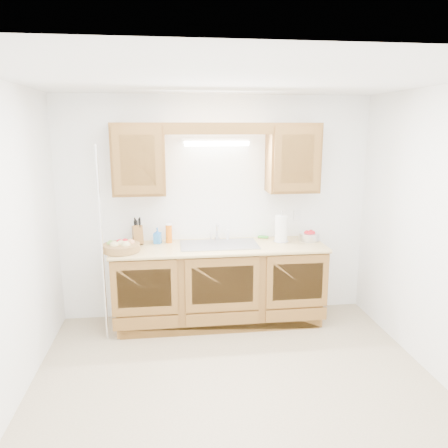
{
  "coord_description": "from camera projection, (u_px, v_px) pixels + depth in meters",
  "views": [
    {
      "loc": [
        -0.52,
        -3.35,
        2.15
      ],
      "look_at": [
        0.01,
        0.85,
        1.21
      ],
      "focal_mm": 35.0,
      "sensor_mm": 36.0,
      "label": 1
    }
  ],
  "objects": [
    {
      "name": "outlet_plate",
      "position": [
        297.0,
        215.0,
        5.09
      ],
      "size": [
        0.08,
        0.01,
        0.12
      ],
      "primitive_type": "cube",
      "color": "white",
      "rests_on": "room"
    },
    {
      "name": "wire_shelf_pole",
      "position": [
        102.0,
        246.0,
        4.32
      ],
      "size": [
        0.03,
        0.03,
        2.0
      ],
      "primitive_type": "cylinder",
      "color": "silver",
      "rests_on": "ground"
    },
    {
      "name": "upper_cabinet_right",
      "position": [
        293.0,
        158.0,
        4.77
      ],
      "size": [
        0.55,
        0.33,
        0.75
      ],
      "primitive_type": "cube",
      "color": "brown",
      "rests_on": "room"
    },
    {
      "name": "soap_bottle",
      "position": [
        157.0,
        236.0,
        4.8
      ],
      "size": [
        0.09,
        0.1,
        0.18
      ],
      "primitive_type": "imported",
      "rotation": [
        0.0,
        0.0,
        -0.21
      ],
      "color": "blue",
      "rests_on": "countertop"
    },
    {
      "name": "orange_canister",
      "position": [
        169.0,
        233.0,
        4.82
      ],
      "size": [
        0.09,
        0.09,
        0.21
      ],
      "rotation": [
        0.0,
        0.0,
        -0.44
      ],
      "color": "orange",
      "rests_on": "countertop"
    },
    {
      "name": "room",
      "position": [
        236.0,
        242.0,
        3.5
      ],
      "size": [
        3.52,
        3.5,
        2.5
      ],
      "color": "tan",
      "rests_on": "ground"
    },
    {
      "name": "valance",
      "position": [
        219.0,
        129.0,
        4.46
      ],
      "size": [
        2.2,
        0.05,
        0.12
      ],
      "primitive_type": "cube",
      "color": "brown",
      "rests_on": "room"
    },
    {
      "name": "upper_cabinet_left",
      "position": [
        139.0,
        159.0,
        4.57
      ],
      "size": [
        0.55,
        0.33,
        0.75
      ],
      "primitive_type": "cube",
      "color": "brown",
      "rests_on": "room"
    },
    {
      "name": "base_cabinets",
      "position": [
        219.0,
        285.0,
        4.84
      ],
      "size": [
        2.2,
        0.6,
        0.86
      ],
      "primitive_type": "cube",
      "color": "brown",
      "rests_on": "ground"
    },
    {
      "name": "countertop",
      "position": [
        219.0,
        247.0,
        4.73
      ],
      "size": [
        2.3,
        0.63,
        0.04
      ],
      "primitive_type": "cube",
      "color": "tan",
      "rests_on": "base_cabinets"
    },
    {
      "name": "apple_bowl",
      "position": [
        309.0,
        236.0,
        4.92
      ],
      "size": [
        0.31,
        0.31,
        0.12
      ],
      "rotation": [
        0.0,
        0.0,
        0.41
      ],
      "color": "silver",
      "rests_on": "countertop"
    },
    {
      "name": "knife_block",
      "position": [
        138.0,
        234.0,
        4.77
      ],
      "size": [
        0.14,
        0.19,
        0.3
      ],
      "rotation": [
        0.0,
        0.0,
        0.23
      ],
      "color": "brown",
      "rests_on": "countertop"
    },
    {
      "name": "paper_towel",
      "position": [
        281.0,
        229.0,
        4.84
      ],
      "size": [
        0.17,
        0.17,
        0.35
      ],
      "rotation": [
        0.0,
        0.0,
        -0.0
      ],
      "color": "silver",
      "rests_on": "countertop"
    },
    {
      "name": "sink",
      "position": [
        219.0,
        251.0,
        4.76
      ],
      "size": [
        0.84,
        0.46,
        0.36
      ],
      "color": "#9E9EA3",
      "rests_on": "countertop"
    },
    {
      "name": "fluorescent_fixture",
      "position": [
        217.0,
        142.0,
        4.72
      ],
      "size": [
        0.76,
        0.08,
        0.08
      ],
      "color": "white",
      "rests_on": "room"
    },
    {
      "name": "sponge",
      "position": [
        263.0,
        237.0,
        5.04
      ],
      "size": [
        0.13,
        0.11,
        0.02
      ],
      "rotation": [
        0.0,
        0.0,
        -0.37
      ],
      "color": "#CC333F",
      "rests_on": "countertop"
    },
    {
      "name": "fruit_basket",
      "position": [
        121.0,
        247.0,
        4.49
      ],
      "size": [
        0.4,
        0.4,
        0.12
      ],
      "rotation": [
        0.0,
        0.0,
        -0.05
      ],
      "color": "#9F7340",
      "rests_on": "countertop"
    }
  ]
}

